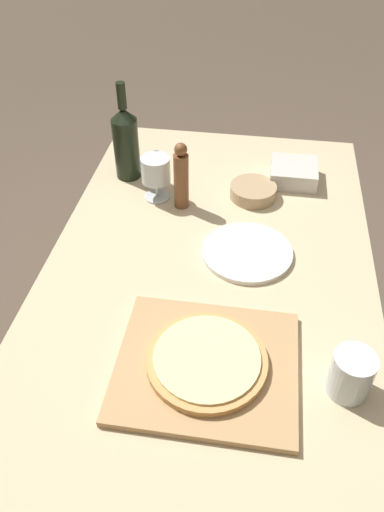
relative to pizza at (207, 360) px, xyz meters
The scene contains 11 objects.
ground_plane 0.86m from the pizza, 96.61° to the left, with size 12.00×12.00×0.00m, color brown.
dining_table 0.34m from the pizza, 96.61° to the left, with size 0.88×1.49×0.77m.
cutting_board 0.02m from the pizza, 110.56° to the right, with size 0.39×0.34×0.02m.
pizza is the anchor object (origin of this frame).
wine_bottle 0.81m from the pizza, 116.14° to the left, with size 0.08×0.08×0.32m.
pepper_mill 0.61m from the pizza, 104.78° to the left, with size 0.04×0.04×0.21m.
wine_glass 0.66m from the pizza, 111.11° to the left, with size 0.09×0.09×0.14m.
small_bowl 0.67m from the pizza, 84.90° to the left, with size 0.14×0.14×0.04m.
drinking_tumbler 0.30m from the pizza, ahead, with size 0.09×0.09×0.11m.
dinner_plate 0.39m from the pizza, 81.09° to the left, with size 0.25×0.25×0.01m.
food_container 0.80m from the pizza, 76.74° to the left, with size 0.15×0.15×0.06m.
Camera 1 is at (0.10, -0.96, 1.68)m, focal length 35.00 mm.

